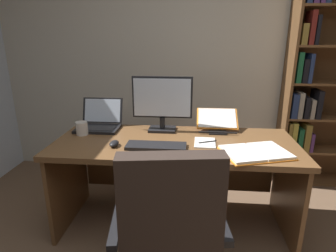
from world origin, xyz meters
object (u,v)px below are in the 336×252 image
object	(u,v)px
monitor	(162,104)
laptop	(99,122)
bookshelf	(323,87)
desk	(175,160)
computer_mouse	(114,144)
coffee_mug	(82,128)
keyboard	(156,146)
reading_stand_with_book	(217,121)
notepad	(205,143)
pen	(208,142)
open_binder	(256,152)
office_chair	(170,247)

from	to	relation	value
monitor	laptop	xyz separation A→B (m)	(-0.54, 0.01, -0.17)
bookshelf	desk	bearing A→B (deg)	-149.66
computer_mouse	coffee_mug	bearing A→B (deg)	145.47
keyboard	reading_stand_with_book	distance (m)	0.64
keyboard	coffee_mug	size ratio (longest dim) A/B	4.02
notepad	pen	bearing A→B (deg)	0.00
laptop	open_binder	size ratio (longest dim) A/B	0.71
bookshelf	office_chair	world-z (taller)	bookshelf
desk	computer_mouse	bearing A→B (deg)	-152.32
pen	coffee_mug	distance (m)	0.99
reading_stand_with_book	desk	bearing A→B (deg)	-145.78
desk	keyboard	size ratio (longest dim) A/B	4.26
computer_mouse	notepad	distance (m)	0.65
office_chair	computer_mouse	bearing A→B (deg)	118.10
reading_stand_with_book	notepad	xyz separation A→B (m)	(-0.11, -0.33, -0.07)
keyboard	pen	bearing A→B (deg)	17.64
monitor	computer_mouse	world-z (taller)	monitor
bookshelf	coffee_mug	xyz separation A→B (m)	(-2.12, -0.81, -0.22)
desk	monitor	bearing A→B (deg)	125.84
office_chair	open_binder	world-z (taller)	office_chair
desk	coffee_mug	size ratio (longest dim) A/B	17.13
keyboard	coffee_mug	world-z (taller)	coffee_mug
monitor	office_chair	bearing A→B (deg)	-81.56
keyboard	open_binder	bearing A→B (deg)	-4.27
reading_stand_with_book	coffee_mug	xyz separation A→B (m)	(-1.07, -0.22, -0.03)
computer_mouse	notepad	world-z (taller)	computer_mouse
computer_mouse	open_binder	world-z (taller)	computer_mouse
laptop	reading_stand_with_book	world-z (taller)	laptop
computer_mouse	reading_stand_with_book	world-z (taller)	reading_stand_with_book
open_binder	coffee_mug	xyz separation A→B (m)	(-1.29, 0.27, 0.04)
bookshelf	monitor	size ratio (longest dim) A/B	4.28
reading_stand_with_book	pen	distance (m)	0.35
office_chair	pen	world-z (taller)	office_chair
computer_mouse	pen	bearing A→B (deg)	9.86
office_chair	desk	bearing A→B (deg)	83.82
computer_mouse	notepad	size ratio (longest dim) A/B	0.50
bookshelf	computer_mouse	bearing A→B (deg)	-150.27
office_chair	monitor	distance (m)	1.14
laptop	notepad	distance (m)	0.92
computer_mouse	pen	distance (m)	0.67
bookshelf	notepad	size ratio (longest dim) A/B	9.90
computer_mouse	coffee_mug	distance (m)	0.39
laptop	coffee_mug	size ratio (longest dim) A/B	3.34
keyboard	notepad	bearing A→B (deg)	18.60
office_chair	reading_stand_with_book	world-z (taller)	office_chair
notepad	reading_stand_with_book	bearing A→B (deg)	71.78
desk	monitor	world-z (taller)	monitor
monitor	pen	size ratio (longest dim) A/B	3.47
bookshelf	laptop	world-z (taller)	bookshelf
bookshelf	open_binder	world-z (taller)	bookshelf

